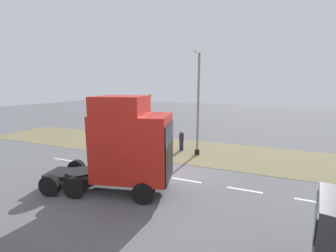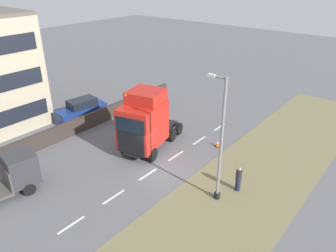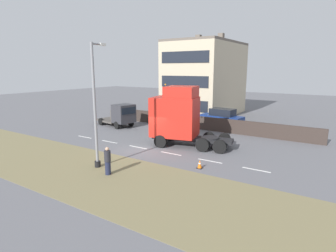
# 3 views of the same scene
# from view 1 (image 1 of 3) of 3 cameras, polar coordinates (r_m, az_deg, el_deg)

# --- Properties ---
(ground_plane) EXTENTS (120.00, 120.00, 0.00)m
(ground_plane) POSITION_cam_1_polar(r_m,az_deg,el_deg) (13.70, 1.03, -13.03)
(ground_plane) COLOR slate
(ground_plane) RESTS_ON ground
(grass_verge) EXTENTS (7.00, 44.00, 0.01)m
(grass_verge) POSITION_cam_1_polar(r_m,az_deg,el_deg) (19.08, 7.75, -6.37)
(grass_verge) COLOR olive
(grass_verge) RESTS_ON ground
(lane_markings) EXTENTS (0.16, 17.80, 0.00)m
(lane_markings) POSITION_cam_1_polar(r_m,az_deg,el_deg) (13.95, -1.70, -12.58)
(lane_markings) COLOR white
(lane_markings) RESTS_ON ground
(lorry_cab) EXTENTS (4.02, 6.91, 5.04)m
(lorry_cab) POSITION_cam_1_polar(r_m,az_deg,el_deg) (11.54, -10.05, -4.72)
(lorry_cab) COLOR black
(lorry_cab) RESTS_ON ground
(lamp_post) EXTENTS (1.31, 0.38, 7.86)m
(lamp_post) POSITION_cam_1_polar(r_m,az_deg,el_deg) (17.45, 7.58, 4.07)
(lamp_post) COLOR black
(lamp_post) RESTS_ON ground
(pedestrian) EXTENTS (0.39, 0.39, 1.72)m
(pedestrian) POSITION_cam_1_polar(r_m,az_deg,el_deg) (18.99, 3.43, -3.75)
(pedestrian) COLOR #1E233D
(pedestrian) RESTS_ON ground
(traffic_cone_lead) EXTENTS (0.36, 0.36, 0.58)m
(traffic_cone_lead) POSITION_cam_1_polar(r_m,az_deg,el_deg) (17.59, -14.02, -7.07)
(traffic_cone_lead) COLOR black
(traffic_cone_lead) RESTS_ON ground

